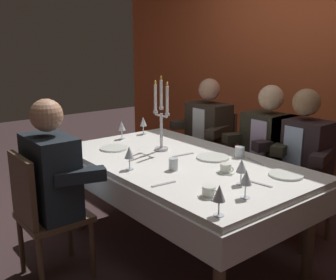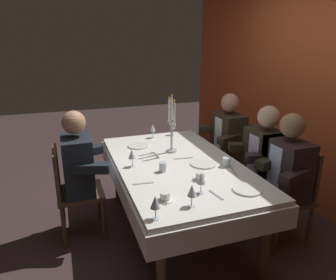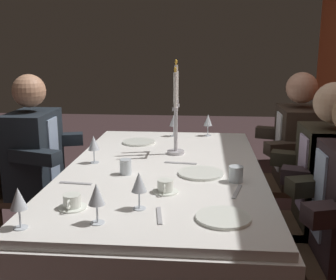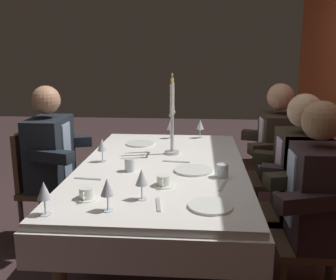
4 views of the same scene
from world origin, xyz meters
TOP-DOWN VIEW (x-y plane):
  - ground_plane at (0.00, 0.00)m, footprint 12.00×12.00m
  - back_wall at (0.00, 1.66)m, footprint 6.00×0.12m
  - dining_table at (0.00, 0.00)m, footprint 1.94×1.14m
  - candelabra at (-0.30, 0.05)m, footprint 0.19×0.11m
  - dinner_plate_0 at (0.12, 0.21)m, footprint 0.24×0.24m
  - dinner_plate_1 at (0.70, 0.31)m, footprint 0.22×0.22m
  - dinner_plate_2 at (-0.56, -0.23)m, footprint 0.23×0.23m
  - wine_glass_0 at (-0.05, -0.42)m, footprint 0.07×0.07m
  - wine_glass_1 at (-0.84, 0.26)m, footprint 0.07×0.07m
  - wine_glass_2 at (-0.81, -0.00)m, footprint 0.07×0.07m
  - wine_glass_3 at (0.62, -0.05)m, footprint 0.07×0.07m
  - wine_glass_4 at (0.85, -0.47)m, footprint 0.07×0.07m
  - wine_glass_5 at (0.78, -0.19)m, footprint 0.07×0.07m
  - water_tumbler_0 at (0.23, 0.39)m, footprint 0.07×0.07m
  - water_tumbler_1 at (0.15, -0.19)m, footprint 0.06×0.06m
  - coffee_cup_0 at (0.41, 0.05)m, footprint 0.13×0.12m
  - coffee_cup_1 at (0.64, -0.33)m, footprint 0.13×0.12m
  - knife_0 at (-0.08, 0.09)m, footprint 0.04×0.19m
  - knife_1 at (0.38, 0.39)m, footprint 0.19×0.06m
  - spoon_2 at (0.69, 0.05)m, footprint 0.17×0.04m
  - spoon_3 at (0.33, -0.41)m, footprint 0.04×0.17m
  - seated_diner_0 at (-0.61, 0.89)m, footprint 0.63×0.48m
  - seated_diner_1 at (-0.28, -0.89)m, footprint 0.63×0.48m
  - seated_diner_2 at (0.11, 0.89)m, footprint 0.63×0.48m
  - seated_diner_3 at (0.44, 0.89)m, footprint 0.63×0.48m

SIDE VIEW (x-z plane):
  - ground_plane at x=0.00m, z-range 0.00..0.00m
  - dining_table at x=0.00m, z-range 0.25..0.99m
  - seated_diner_0 at x=-0.61m, z-range 0.12..1.36m
  - seated_diner_1 at x=-0.28m, z-range 0.12..1.36m
  - seated_diner_2 at x=0.11m, z-range 0.12..1.36m
  - seated_diner_3 at x=0.44m, z-range 0.12..1.36m
  - knife_0 at x=-0.08m, z-range 0.74..0.75m
  - knife_1 at x=0.38m, z-range 0.74..0.75m
  - spoon_2 at x=0.69m, z-range 0.74..0.75m
  - spoon_3 at x=0.33m, z-range 0.74..0.75m
  - dinner_plate_0 at x=0.12m, z-range 0.74..0.75m
  - dinner_plate_1 at x=0.70m, z-range 0.74..0.75m
  - dinner_plate_2 at x=-0.56m, z-range 0.74..0.75m
  - coffee_cup_0 at x=0.41m, z-range 0.74..0.80m
  - coffee_cup_1 at x=0.64m, z-range 0.74..0.80m
  - water_tumbler_0 at x=0.23m, z-range 0.74..0.82m
  - water_tumbler_1 at x=0.15m, z-range 0.74..0.82m
  - wine_glass_1 at x=-0.84m, z-range 0.77..0.94m
  - wine_glass_3 at x=0.62m, z-range 0.77..0.94m
  - wine_glass_4 at x=0.85m, z-range 0.77..0.94m
  - wine_glass_0 at x=-0.05m, z-range 0.77..0.94m
  - wine_glass_2 at x=-0.81m, z-range 0.77..0.94m
  - wine_glass_5 at x=0.78m, z-range 0.77..0.94m
  - candelabra at x=-0.30m, z-range 0.69..1.28m
  - back_wall at x=0.00m, z-range 0.00..2.70m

